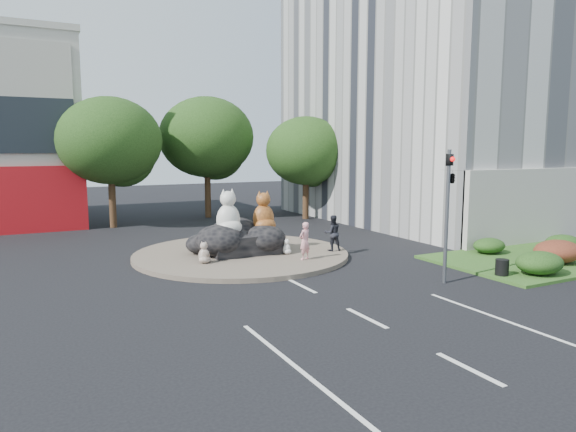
% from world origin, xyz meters
% --- Properties ---
extents(ground, '(120.00, 120.00, 0.00)m').
position_xyz_m(ground, '(0.00, 0.00, 0.00)').
color(ground, black).
rests_on(ground, ground).
extents(roundabout_island, '(10.00, 10.00, 0.20)m').
position_xyz_m(roundabout_island, '(0.00, 10.00, 0.10)').
color(roundabout_island, brown).
rests_on(roundabout_island, ground).
extents(rock_plinth, '(3.20, 2.60, 0.90)m').
position_xyz_m(rock_plinth, '(0.00, 10.00, 0.65)').
color(rock_plinth, black).
rests_on(rock_plinth, roundabout_island).
extents(grass_verge, '(10.00, 6.00, 0.12)m').
position_xyz_m(grass_verge, '(12.00, 3.00, 0.06)').
color(grass_verge, '#23501A').
rests_on(grass_verge, ground).
extents(tree_left, '(6.46, 6.46, 8.27)m').
position_xyz_m(tree_left, '(-3.93, 22.06, 5.25)').
color(tree_left, '#382314').
rests_on(tree_left, ground).
extents(tree_mid, '(6.84, 6.84, 8.76)m').
position_xyz_m(tree_mid, '(3.07, 24.06, 5.56)').
color(tree_mid, '#382314').
rests_on(tree_mid, ground).
extents(tree_right, '(5.70, 5.70, 7.30)m').
position_xyz_m(tree_right, '(9.07, 20.06, 4.63)').
color(tree_right, '#382314').
rests_on(tree_right, ground).
extents(hedge_near_green, '(2.00, 1.60, 0.90)m').
position_xyz_m(hedge_near_green, '(9.00, 1.00, 0.57)').
color(hedge_near_green, '#183310').
rests_on(hedge_near_green, grass_verge).
extents(hedge_red, '(2.20, 1.76, 0.99)m').
position_xyz_m(hedge_red, '(11.50, 2.00, 0.61)').
color(hedge_red, '#491D13').
rests_on(hedge_red, grass_verge).
extents(hedge_mid_green, '(1.80, 1.44, 0.81)m').
position_xyz_m(hedge_mid_green, '(14.00, 3.50, 0.53)').
color(hedge_mid_green, '#183310').
rests_on(hedge_mid_green, grass_verge).
extents(hedge_back_green, '(1.60, 1.28, 0.72)m').
position_xyz_m(hedge_back_green, '(10.50, 4.80, 0.48)').
color(hedge_back_green, '#183310').
rests_on(hedge_back_green, grass_verge).
extents(traffic_light, '(0.44, 1.24, 5.00)m').
position_xyz_m(traffic_light, '(5.10, 2.00, 3.62)').
color(traffic_light, '#595B60').
rests_on(traffic_light, ground).
extents(street_lamp, '(2.34, 0.22, 8.06)m').
position_xyz_m(street_lamp, '(12.82, 8.00, 4.55)').
color(street_lamp, '#595B60').
rests_on(street_lamp, ground).
extents(cat_white, '(1.30, 1.13, 2.13)m').
position_xyz_m(cat_white, '(-0.69, 9.83, 2.16)').
color(cat_white, silver).
rests_on(cat_white, rock_plinth).
extents(cat_tabby, '(1.26, 1.11, 1.97)m').
position_xyz_m(cat_tabby, '(1.11, 9.90, 2.09)').
color(cat_tabby, '#B36625').
rests_on(cat_tabby, rock_plinth).
extents(kitten_calico, '(0.75, 0.75, 0.95)m').
position_xyz_m(kitten_calico, '(-2.28, 8.54, 0.67)').
color(kitten_calico, white).
rests_on(kitten_calico, roundabout_island).
extents(kitten_white, '(0.54, 0.50, 0.72)m').
position_xyz_m(kitten_white, '(1.71, 8.64, 0.56)').
color(kitten_white, silver).
rests_on(kitten_white, roundabout_island).
extents(pedestrian_pink, '(0.71, 0.59, 1.66)m').
position_xyz_m(pedestrian_pink, '(1.87, 7.23, 1.03)').
color(pedestrian_pink, pink).
rests_on(pedestrian_pink, roundabout_island).
extents(pedestrian_dark, '(0.94, 0.79, 1.70)m').
position_xyz_m(pedestrian_dark, '(4.00, 8.35, 1.05)').
color(pedestrian_dark, black).
rests_on(pedestrian_dark, roundabout_island).
extents(litter_bin, '(0.54, 0.54, 0.63)m').
position_xyz_m(litter_bin, '(7.53, 1.53, 0.43)').
color(litter_bin, black).
rests_on(litter_bin, grass_verge).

